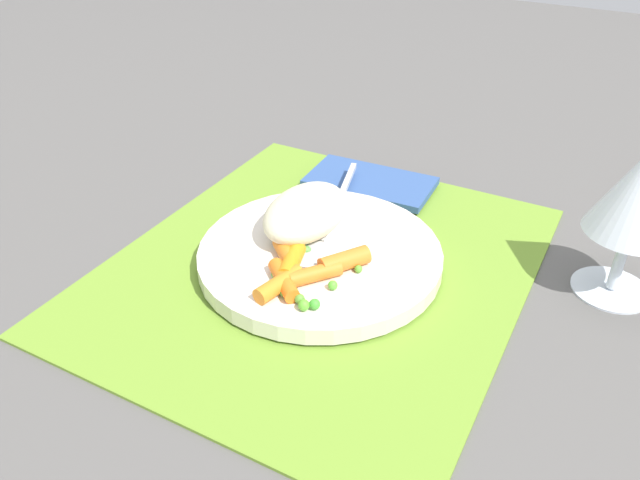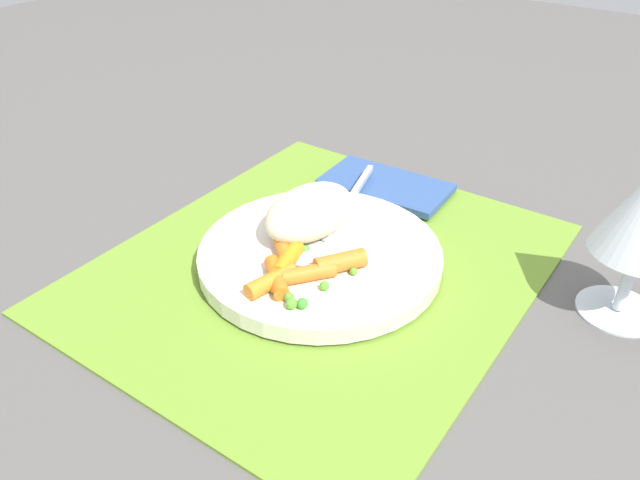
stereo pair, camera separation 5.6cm
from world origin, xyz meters
TOP-DOWN VIEW (x-y plane):
  - ground_plane at (0.00, 0.00)m, footprint 2.40×2.40m
  - placemat at (0.00, 0.00)m, footprint 0.43×0.37m
  - plate at (0.00, 0.00)m, footprint 0.23×0.23m
  - rice_mound at (-0.02, -0.03)m, footprint 0.11×0.07m
  - carrot_portion at (0.04, 0.01)m, footprint 0.11×0.09m
  - pea_scatter at (0.05, 0.02)m, footprint 0.09×0.07m
  - fork at (-0.04, -0.01)m, footprint 0.21×0.07m
  - napkin at (-0.16, -0.02)m, footprint 0.08×0.15m

SIDE VIEW (x-z plane):
  - ground_plane at x=0.00m, z-range 0.00..0.00m
  - placemat at x=0.00m, z-range 0.00..0.01m
  - napkin at x=-0.16m, z-range 0.01..0.01m
  - plate at x=0.00m, z-range 0.01..0.02m
  - fork at x=-0.04m, z-range 0.02..0.03m
  - pea_scatter at x=0.05m, z-range 0.02..0.03m
  - carrot_portion at x=0.04m, z-range 0.02..0.04m
  - rice_mound at x=-0.02m, z-range 0.02..0.06m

